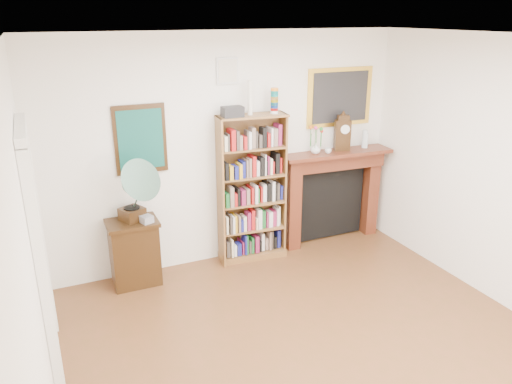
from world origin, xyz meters
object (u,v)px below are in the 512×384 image
(gramophone, at_px, (132,187))
(bottle_right, at_px, (366,140))
(flower_vase, at_px, (315,148))
(bottle_left, at_px, (365,139))
(cd_stack, at_px, (147,219))
(side_cabinet, at_px, (135,252))
(teacup, at_px, (328,151))
(bookshelf, at_px, (252,181))
(mantel_clock, at_px, (342,134))
(fireplace, at_px, (332,187))

(gramophone, distance_m, bottle_right, 3.15)
(flower_vase, bearing_deg, bottle_left, -0.32)
(bottle_left, bearing_deg, gramophone, -176.94)
(cd_stack, xyz_separation_m, bottle_left, (3.00, 0.18, 0.58))
(side_cabinet, xyz_separation_m, gramophone, (0.02, -0.09, 0.82))
(side_cabinet, relative_size, teacup, 9.05)
(flower_vase, bearing_deg, bookshelf, -178.56)
(gramophone, bearing_deg, cd_stack, -28.57)
(side_cabinet, distance_m, cd_stack, 0.46)
(bookshelf, height_order, bottle_left, bookshelf)
(side_cabinet, xyz_separation_m, mantel_clock, (2.79, 0.07, 1.11))
(gramophone, distance_m, flower_vase, 2.39)
(gramophone, relative_size, cd_stack, 6.38)
(teacup, xyz_separation_m, bottle_right, (0.61, 0.03, 0.07))
(cd_stack, bearing_deg, bookshelf, 6.71)
(fireplace, distance_m, gramophone, 2.73)
(cd_stack, bearing_deg, bottle_right, 3.08)
(cd_stack, xyz_separation_m, bottle_right, (3.01, 0.16, 0.56))
(bottle_right, bearing_deg, mantel_clock, 177.27)
(side_cabinet, height_order, teacup, teacup)
(flower_vase, distance_m, bottle_left, 0.75)
(bookshelf, xyz_separation_m, mantel_clock, (1.30, 0.02, 0.46))
(fireplace, height_order, mantel_clock, mantel_clock)
(bookshelf, bearing_deg, teacup, 4.05)
(mantel_clock, bearing_deg, bookshelf, -160.45)
(mantel_clock, bearing_deg, bottle_right, 15.92)
(bookshelf, xyz_separation_m, bottle_left, (1.65, 0.02, 0.36))
(side_cabinet, bearing_deg, flower_vase, 2.32)
(mantel_clock, bearing_deg, gramophone, -157.86)
(fireplace, xyz_separation_m, flower_vase, (-0.31, -0.04, 0.58))
(teacup, relative_size, bottle_left, 0.36)
(fireplace, bearing_deg, flower_vase, -168.89)
(fireplace, distance_m, mantel_clock, 0.75)
(teacup, height_order, bottle_right, bottle_right)
(fireplace, relative_size, gramophone, 1.99)
(bookshelf, distance_m, mantel_clock, 1.38)
(fireplace, height_order, bottle_right, bottle_right)
(cd_stack, bearing_deg, mantel_clock, 3.88)
(gramophone, bearing_deg, flower_vase, -20.08)
(teacup, height_order, bottle_left, bottle_left)
(gramophone, distance_m, cd_stack, 0.41)
(bookshelf, relative_size, bottle_left, 8.87)
(cd_stack, bearing_deg, side_cabinet, 144.60)
(mantel_clock, distance_m, teacup, 0.31)
(bookshelf, distance_m, bottle_right, 1.70)
(gramophone, relative_size, mantel_clock, 1.65)
(gramophone, xyz_separation_m, flower_vase, (2.38, 0.17, 0.13))
(fireplace, height_order, gramophone, gramophone)
(side_cabinet, bearing_deg, gramophone, -78.24)
(bottle_right, bearing_deg, side_cabinet, -178.96)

